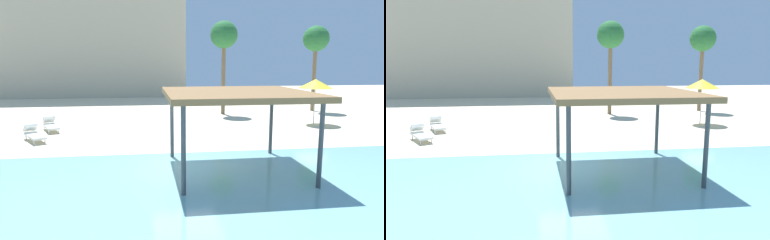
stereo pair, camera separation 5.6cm
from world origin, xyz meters
The scene contains 9 objects.
ground_plane centered at (0.00, 0.00, 0.00)m, with size 80.00×80.00×0.00m, color beige.
lagoon_water centered at (0.00, -5.25, 0.02)m, with size 44.00×13.50×0.04m, color #7AB7C1.
shade_pavilion centered at (1.53, -1.02, 2.59)m, with size 4.68×4.68×2.75m.
beach_umbrella_yellow_0 centered at (8.61, 7.32, 2.42)m, with size 1.96×1.96×2.70m.
lounge_chair_0 centered at (-6.72, 4.78, 0.33)m, with size 1.48×1.94×0.74m.
lounge_chair_1 centered at (-6.57, 7.19, 0.33)m, with size 1.29×1.98×0.74m.
palm_tree_0 centered at (11.26, 12.77, 5.26)m, with size 1.90×1.90×6.37m.
palm_tree_1 centered at (4.07, 12.00, 5.41)m, with size 1.90×1.90×6.52m.
hotel_block_0 centered at (-8.74, 30.74, 8.93)m, with size 23.31×11.97×17.87m, color beige.
Camera 1 is at (-1.47, -12.12, 3.69)m, focal length 32.38 mm.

